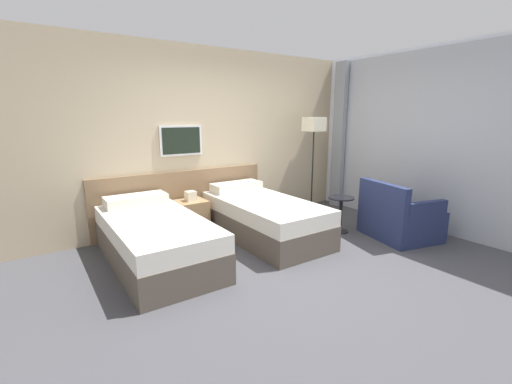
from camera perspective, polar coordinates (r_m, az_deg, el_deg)
The scene contains 9 objects.
ground_plane at distance 4.14m, azimuth 5.56°, elevation -11.66°, with size 16.00×16.00×0.00m, color #47474C.
wall_headboard at distance 5.41m, azimuth -7.81°, elevation 8.29°, with size 10.00×0.10×2.70m.
wall_window at distance 5.70m, azimuth 27.64°, elevation 7.60°, with size 0.21×4.42×2.70m.
bed_near_door at distance 4.21m, azimuth -16.37°, elevation -7.60°, with size 0.98×1.97×0.67m.
bed_near_window at distance 4.87m, azimuth 1.21°, elevation -4.31°, with size 0.98×1.97×0.67m.
nightstand at distance 5.13m, azimuth -10.69°, elevation -3.96°, with size 0.42×0.40×0.63m.
floor_lamp at distance 5.92m, azimuth 9.63°, elevation 10.08°, with size 0.30×0.30×1.67m.
side_table at distance 5.20m, azimuth 13.95°, elevation -2.63°, with size 0.37×0.37×0.53m.
armchair at distance 5.26m, azimuth 22.70°, elevation -4.12°, with size 0.98×1.06×0.81m.
Camera 1 is at (-2.44, -2.88, 1.70)m, focal length 24.00 mm.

